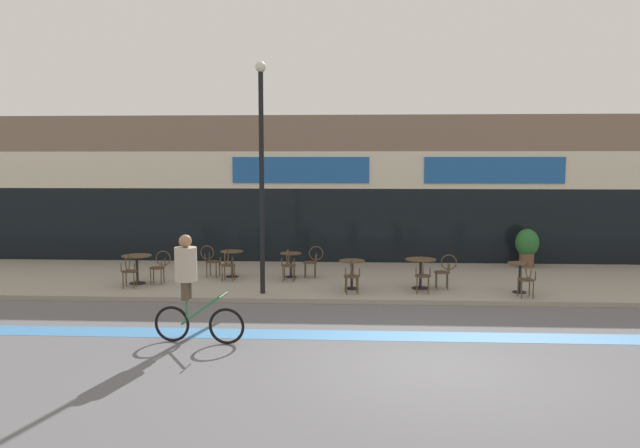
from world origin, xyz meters
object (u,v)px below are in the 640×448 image
object	(u,v)px
bistro_table_1	(232,259)
cafe_chair_2_side	(313,260)
cafe_chair_0_near	(129,269)
lamp_post	(261,163)
cafe_chair_4_near	(423,273)
bistro_table_2	(291,260)
cafe_chair_2_near	(288,263)
cafe_chair_0_side	(160,265)
cafe_chair_3_near	(352,274)
bistro_table_0	(137,263)
cafe_chair_4_side	(445,269)
planter_pot	(527,246)
cafe_chair_1_side	(210,259)
bistro_table_3	(352,269)
bistro_table_4	(421,267)
cafe_chair_1_near	(227,263)
cyclist_0	(190,282)
bistro_table_5	(520,272)
cafe_chair_5_near	(527,277)

from	to	relation	value
bistro_table_1	cafe_chair_2_side	world-z (taller)	cafe_chair_2_side
cafe_chair_0_near	lamp_post	bearing A→B (deg)	-101.29
bistro_table_1	cafe_chair_4_near	xyz separation A→B (m)	(5.18, -1.97, -0.01)
bistro_table_1	cafe_chair_2_side	bearing A→B (deg)	0.81
bistro_table_2	cafe_chair_2_near	distance (m)	0.63
cafe_chair_0_side	cafe_chair_3_near	xyz separation A→B (m)	(5.16, -1.02, 0.00)
cafe_chair_0_side	cafe_chair_2_side	xyz separation A→B (m)	(4.04, 1.13, 0.00)
bistro_table_0	cafe_chair_4_side	bearing A→B (deg)	-1.73
lamp_post	planter_pot	bearing A→B (deg)	28.91
cafe_chair_4_side	lamp_post	bearing A→B (deg)	12.89
cafe_chair_0_side	cafe_chair_1_side	bearing A→B (deg)	-137.74
cafe_chair_0_side	bistro_table_3	bearing A→B (deg)	173.12
bistro_table_4	cafe_chair_1_near	world-z (taller)	cafe_chair_1_near
cafe_chair_1_side	cafe_chair_4_near	world-z (taller)	same
cafe_chair_0_side	cyclist_0	bearing A→B (deg)	110.91
bistro_table_4	planter_pot	distance (m)	5.01
bistro_table_3	lamp_post	size ratio (longest dim) A/B	0.13
cafe_chair_2_side	cafe_chair_4_near	distance (m)	3.50
bistro_table_4	cafe_chair_0_near	xyz separation A→B (m)	(-7.55, -0.38, -0.04)
cafe_chair_0_near	cafe_chair_3_near	size ratio (longest dim) A/B	1.00
bistro_table_0	bistro_table_3	distance (m)	5.79
bistro_table_2	cafe_chair_2_near	bearing A→B (deg)	-90.30
bistro_table_3	bistro_table_4	xyz separation A→B (m)	(1.78, 0.15, 0.03)
bistro_table_0	cafe_chair_3_near	size ratio (longest dim) A/B	0.88
bistro_table_5	bistro_table_2	bearing A→B (deg)	163.68
cafe_chair_2_near	lamp_post	distance (m)	3.17
bistro_table_1	bistro_table_2	bearing A→B (deg)	1.13
bistro_table_2	cafe_chair_4_side	distance (m)	4.36
cafe_chair_1_near	cyclist_0	bearing A→B (deg)	-172.80
cafe_chair_0_near	cafe_chair_0_side	distance (m)	0.88
cafe_chair_0_near	cafe_chair_4_side	xyz separation A→B (m)	(8.17, 0.38, 0.00)
cafe_chair_1_near	cafe_chair_1_side	xyz separation A→B (m)	(-0.62, 0.64, 0.00)
cyclist_0	bistro_table_3	bearing A→B (deg)	61.89
bistro_table_4	cafe_chair_2_near	size ratio (longest dim) A/B	0.88
bistro_table_5	cafe_chair_3_near	distance (m)	4.23
lamp_post	bistro_table_3	bearing A→B (deg)	15.82
cafe_chair_1_near	cafe_chair_2_side	world-z (taller)	same
cafe_chair_5_near	lamp_post	xyz separation A→B (m)	(-6.44, 0.21, 2.74)
bistro_table_2	bistro_table_3	world-z (taller)	bistro_table_3
cafe_chair_1_near	planter_pot	xyz separation A→B (m)	(8.83, 2.72, 0.16)
bistro_table_5	cafe_chair_5_near	world-z (taller)	cafe_chair_5_near
cafe_chair_1_side	cyclist_0	bearing A→B (deg)	-73.32
cafe_chair_3_near	lamp_post	world-z (taller)	lamp_post
bistro_table_0	cafe_chair_4_near	world-z (taller)	cafe_chair_4_near
bistro_table_4	cafe_chair_4_near	world-z (taller)	cafe_chair_4_near
bistro_table_5	cafe_chair_1_near	world-z (taller)	cafe_chair_1_near
cafe_chair_5_near	cafe_chair_4_side	bearing A→B (deg)	58.94
bistro_table_4	bistro_table_5	world-z (taller)	bistro_table_4
bistro_table_1	planter_pot	xyz separation A→B (m)	(8.83, 2.10, 0.15)
bistro_table_2	cafe_chair_4_near	world-z (taller)	cafe_chair_4_near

